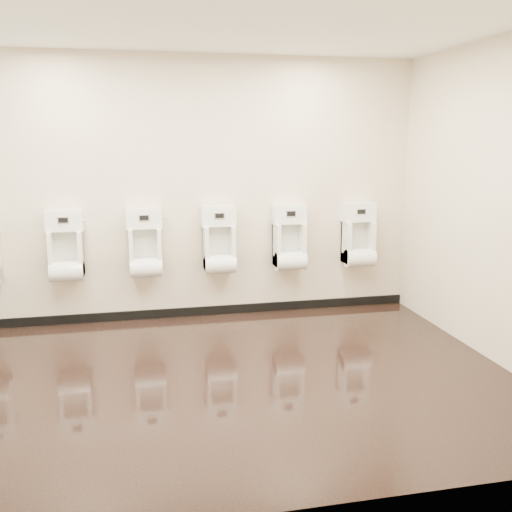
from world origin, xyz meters
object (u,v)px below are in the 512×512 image
(urinal_5, at_px, (359,239))
(urinal_4, at_px, (289,242))
(urinal_2, at_px, (145,248))
(urinal_3, at_px, (219,245))
(urinal_1, at_px, (66,251))

(urinal_5, bearing_deg, urinal_4, 180.00)
(urinal_4, relative_size, urinal_5, 1.00)
(urinal_2, xyz_separation_m, urinal_5, (2.38, 0.00, 0.00))
(urinal_2, distance_m, urinal_5, 2.38)
(urinal_4, height_order, urinal_5, same)
(urinal_2, relative_size, urinal_3, 1.00)
(urinal_1, distance_m, urinal_5, 3.18)
(urinal_3, distance_m, urinal_4, 0.78)
(urinal_2, relative_size, urinal_4, 1.00)
(urinal_3, xyz_separation_m, urinal_5, (1.60, 0.00, 0.00))
(urinal_1, distance_m, urinal_4, 2.36)
(urinal_3, bearing_deg, urinal_1, 180.00)
(urinal_4, xyz_separation_m, urinal_5, (0.81, 0.00, 0.00))
(urinal_1, bearing_deg, urinal_3, 0.00)
(urinal_3, height_order, urinal_4, same)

